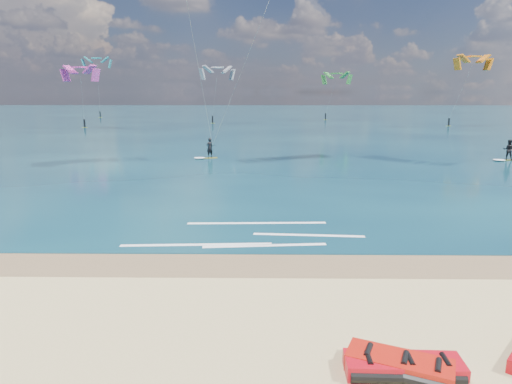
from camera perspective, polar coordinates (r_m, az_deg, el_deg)
ground at (r=52.57m, az=-1.54°, el=5.85°), size 320.00×320.00×0.00m
wet_sand_strip at (r=16.45m, az=-6.71°, el=-8.96°), size 320.00×2.40×0.01m
sea at (r=116.36m, az=-0.27°, el=9.44°), size 320.00×200.00×0.04m
packed_kite_left at (r=11.09m, az=17.89°, el=-20.84°), size 2.76×1.25×0.42m
packed_kite_mid at (r=11.11m, az=17.39°, el=-20.74°), size 2.72×2.08×0.44m
kitesurfer_main at (r=38.75m, az=-4.64°, el=16.90°), size 10.04×8.91×17.50m
shoreline_foam at (r=19.29m, az=-0.25°, el=-5.50°), size 9.94×3.74×0.01m
distant_kites at (r=89.69m, az=-2.95°, el=12.12°), size 78.66×35.14×13.50m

